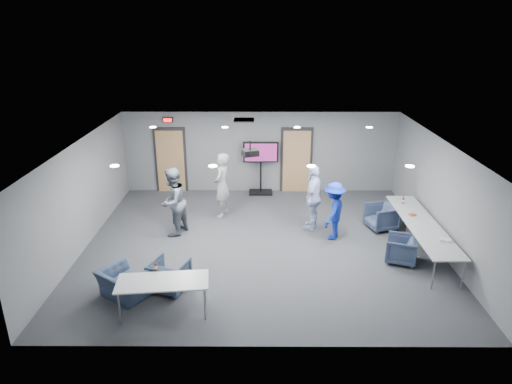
{
  "coord_description": "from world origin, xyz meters",
  "views": [
    {
      "loc": [
        -0.08,
        -10.64,
        5.45
      ],
      "look_at": [
        -0.13,
        0.65,
        1.2
      ],
      "focal_mm": 32.0,
      "sensor_mm": 36.0,
      "label": 1
    }
  ],
  "objects_px": {
    "bottle_front": "(156,267)",
    "projector": "(250,152)",
    "person_b": "(173,202)",
    "person_c": "(313,197)",
    "chair_right_a": "(381,217)",
    "tv_stand": "(261,165)",
    "person_a": "(222,185)",
    "table_right_b": "(436,242)",
    "chair_front_a": "(169,275)",
    "bottle_right": "(403,201)",
    "chair_right_b": "(401,249)",
    "person_d": "(334,211)",
    "table_right_a": "(410,210)",
    "table_front_left": "(163,283)",
    "chair_front_b": "(124,283)"
  },
  "relations": [
    {
      "from": "table_right_a",
      "to": "bottle_right",
      "type": "bearing_deg",
      "value": 12.85
    },
    {
      "from": "person_d",
      "to": "chair_front_b",
      "type": "distance_m",
      "value": 5.54
    },
    {
      "from": "chair_front_a",
      "to": "person_a",
      "type": "bearing_deg",
      "value": -82.82
    },
    {
      "from": "person_a",
      "to": "projector",
      "type": "relative_size",
      "value": 4.15
    },
    {
      "from": "projector",
      "to": "bottle_front",
      "type": "bearing_deg",
      "value": -142.31
    },
    {
      "from": "chair_front_a",
      "to": "projector",
      "type": "bearing_deg",
      "value": -106.62
    },
    {
      "from": "person_b",
      "to": "person_c",
      "type": "xyz_separation_m",
      "value": [
        3.78,
        0.39,
        -0.01
      ]
    },
    {
      "from": "chair_front_a",
      "to": "chair_front_b",
      "type": "height_order",
      "value": "chair_front_a"
    },
    {
      "from": "person_b",
      "to": "table_front_left",
      "type": "relative_size",
      "value": 1.02
    },
    {
      "from": "chair_right_b",
      "to": "bottle_right",
      "type": "bearing_deg",
      "value": -177.01
    },
    {
      "from": "table_front_left",
      "to": "bottle_right",
      "type": "bearing_deg",
      "value": 28.73
    },
    {
      "from": "person_a",
      "to": "chair_right_a",
      "type": "height_order",
      "value": "person_a"
    },
    {
      "from": "person_a",
      "to": "table_right_b",
      "type": "distance_m",
      "value": 6.0
    },
    {
      "from": "bottle_front",
      "to": "projector",
      "type": "relative_size",
      "value": 0.52
    },
    {
      "from": "projector",
      "to": "person_c",
      "type": "bearing_deg",
      "value": 4.77
    },
    {
      "from": "chair_front_b",
      "to": "table_front_left",
      "type": "bearing_deg",
      "value": -177.41
    },
    {
      "from": "tv_stand",
      "to": "person_c",
      "type": "bearing_deg",
      "value": -62.78
    },
    {
      "from": "chair_right_a",
      "to": "projector",
      "type": "distance_m",
      "value": 4.23
    },
    {
      "from": "table_right_b",
      "to": "person_a",
      "type": "bearing_deg",
      "value": 58.99
    },
    {
      "from": "person_a",
      "to": "person_d",
      "type": "height_order",
      "value": "person_a"
    },
    {
      "from": "chair_right_a",
      "to": "table_right_b",
      "type": "bearing_deg",
      "value": 0.06
    },
    {
      "from": "person_a",
      "to": "person_d",
      "type": "xyz_separation_m",
      "value": [
        3.04,
        -1.49,
        -0.18
      ]
    },
    {
      "from": "person_b",
      "to": "bottle_right",
      "type": "xyz_separation_m",
      "value": [
        6.27,
        0.42,
        -0.12
      ]
    },
    {
      "from": "person_b",
      "to": "chair_right_a",
      "type": "xyz_separation_m",
      "value": [
        5.7,
        0.38,
        -0.59
      ]
    },
    {
      "from": "person_b",
      "to": "chair_right_b",
      "type": "height_order",
      "value": "person_b"
    },
    {
      "from": "projector",
      "to": "bottle_right",
      "type": "bearing_deg",
      "value": -8.38
    },
    {
      "from": "person_a",
      "to": "chair_front_a",
      "type": "relative_size",
      "value": 2.54
    },
    {
      "from": "table_right_b",
      "to": "chair_right_a",
      "type": "bearing_deg",
      "value": 16.35
    },
    {
      "from": "chair_right_a",
      "to": "tv_stand",
      "type": "relative_size",
      "value": 0.43
    },
    {
      "from": "chair_front_b",
      "to": "projector",
      "type": "xyz_separation_m",
      "value": [
        2.61,
        2.63,
        2.09
      ]
    },
    {
      "from": "person_d",
      "to": "tv_stand",
      "type": "distance_m",
      "value": 3.89
    },
    {
      "from": "bottle_front",
      "to": "person_d",
      "type": "bearing_deg",
      "value": 36.3
    },
    {
      "from": "person_a",
      "to": "bottle_front",
      "type": "distance_m",
      "value": 4.57
    },
    {
      "from": "person_a",
      "to": "table_right_a",
      "type": "height_order",
      "value": "person_a"
    },
    {
      "from": "bottle_right",
      "to": "chair_right_b",
      "type": "bearing_deg",
      "value": -106.39
    },
    {
      "from": "chair_front_a",
      "to": "table_right_a",
      "type": "relative_size",
      "value": 0.4
    },
    {
      "from": "person_d",
      "to": "bottle_right",
      "type": "xyz_separation_m",
      "value": [
        2.01,
        0.67,
        0.04
      ]
    },
    {
      "from": "chair_right_b",
      "to": "table_front_left",
      "type": "distance_m",
      "value": 5.69
    },
    {
      "from": "person_b",
      "to": "table_front_left",
      "type": "xyz_separation_m",
      "value": [
        0.42,
        -3.6,
        -0.25
      ]
    },
    {
      "from": "bottle_front",
      "to": "projector",
      "type": "distance_m",
      "value": 3.75
    },
    {
      "from": "person_b",
      "to": "table_right_b",
      "type": "height_order",
      "value": "person_b"
    },
    {
      "from": "person_a",
      "to": "chair_right_b",
      "type": "distance_m",
      "value": 5.3
    },
    {
      "from": "table_right_b",
      "to": "tv_stand",
      "type": "relative_size",
      "value": 1.08
    },
    {
      "from": "chair_right_b",
      "to": "chair_front_a",
      "type": "height_order",
      "value": "chair_front_a"
    },
    {
      "from": "person_b",
      "to": "person_c",
      "type": "relative_size",
      "value": 1.01
    },
    {
      "from": "chair_front_b",
      "to": "chair_right_a",
      "type": "bearing_deg",
      "value": -116.76
    },
    {
      "from": "person_c",
      "to": "chair_front_a",
      "type": "distance_m",
      "value": 4.66
    },
    {
      "from": "table_right_a",
      "to": "projector",
      "type": "relative_size",
      "value": 4.1
    },
    {
      "from": "person_c",
      "to": "chair_front_a",
      "type": "relative_size",
      "value": 2.45
    },
    {
      "from": "chair_front_a",
      "to": "table_right_a",
      "type": "xyz_separation_m",
      "value": [
        5.98,
        2.79,
        0.34
      ]
    }
  ]
}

